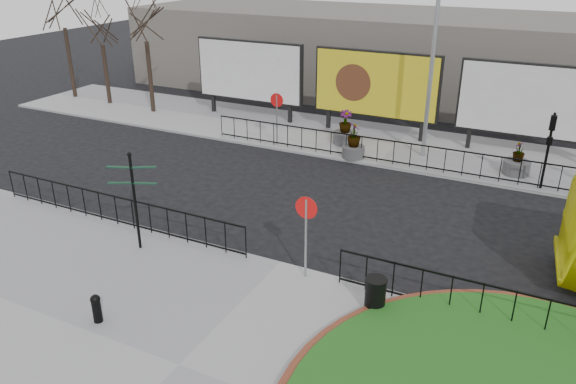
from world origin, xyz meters
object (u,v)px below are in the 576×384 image
Objects in this scene: bollard at (96,307)px; litter_bin at (375,295)px; billboard_mid at (376,85)px; planter_b at (354,145)px; fingerpost_sign at (134,192)px; lamp_post at (434,48)px; planter_a at (345,132)px; planter_c at (517,164)px.

bollard is 0.82× the size of litter_bin.
planter_b is (0.30, -3.57, -1.88)m from billboard_mid.
fingerpost_sign is at bearing 114.20° from bollard.
planter_b reaches higher than bollard.
fingerpost_sign is (-5.80, -12.18, -2.81)m from lamp_post.
planter_a is (-5.50, 12.08, 0.08)m from litter_bin.
planter_a is at bearing 122.69° from planter_b.
lamp_post reaches higher than bollard.
planter_c is (6.96, -2.44, -2.04)m from billboard_mid.
fingerpost_sign is 2.23× the size of planter_c.
billboard_mid is 6.55× the size of litter_bin.
litter_bin is 0.60× the size of planter_b.
litter_bin is at bearing -71.25° from billboard_mid.
planter_b is (-4.47, 10.48, 0.12)m from litter_bin.
lamp_post is 5.17m from planter_b.
planter_b is at bearing -57.31° from planter_a.
litter_bin reaches higher than bollard.
planter_c is (3.95, -0.47, -4.26)m from lamp_post.
lamp_post is at bearing -33.25° from billboard_mid.
lamp_post reaches higher than fingerpost_sign.
lamp_post is 12.92m from litter_bin.
planter_a is 1.14× the size of planter_c.
litter_bin is at bearing -20.87° from fingerpost_sign.
planter_a is 1.90m from planter_b.
planter_a is at bearing 58.74° from fingerpost_sign.
fingerpost_sign is at bearing -101.17° from billboard_mid.
lamp_post is 6.54× the size of planter_c.
lamp_post is at bearing 74.70° from bollard.
planter_b is 1.12× the size of planter_c.
planter_b is (1.03, -1.60, 0.04)m from planter_a.
fingerpost_sign is at bearing -129.78° from planter_c.
bollard is at bearing -91.96° from planter_a.
billboard_mid is 8.03× the size of bollard.
billboard_mid reaches higher than fingerpost_sign.
billboard_mid is at bearing 108.75° from litter_bin.
lamp_post is at bearing 98.30° from litter_bin.
billboard_mid is 4.39× the size of planter_c.
planter_b is at bearing 83.64° from bollard.
fingerpost_sign is 15.32m from planter_c.
billboard_mid is at bearing 94.80° from planter_b.
lamp_post is 2.93× the size of fingerpost_sign.
lamp_post is 5.83m from planter_c.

